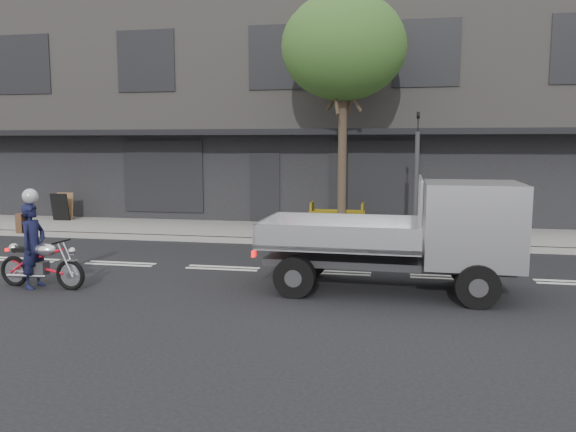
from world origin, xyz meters
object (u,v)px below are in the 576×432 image
(street_tree, at_px, (344,48))
(construction_barrier, at_px, (336,217))
(traffic_light_pole, at_px, (416,184))
(sandwich_board, at_px, (60,207))
(motorcycle, at_px, (41,263))
(flatbed_ute, at_px, (447,228))
(rider, at_px, (33,246))

(street_tree, bearing_deg, construction_barrier, 122.12)
(traffic_light_pole, xyz_separation_m, sandwich_board, (-11.45, 1.92, -1.04))
(motorcycle, distance_m, construction_barrier, 8.29)
(street_tree, distance_m, construction_barrier, 4.69)
(motorcycle, xyz_separation_m, flatbed_ute, (7.41, 0.97, 0.73))
(traffic_light_pole, xyz_separation_m, flatbed_ute, (0.37, -4.60, -0.44))
(rider, relative_size, flatbed_ute, 0.35)
(rider, bearing_deg, flatbed_ute, -79.06)
(motorcycle, distance_m, sandwich_board, 8.70)
(rider, relative_size, sandwich_board, 1.75)
(flatbed_ute, bearing_deg, street_tree, 114.97)
(flatbed_ute, bearing_deg, motorcycle, -170.99)
(motorcycle, xyz_separation_m, construction_barrier, (4.87, 6.71, 0.12))
(traffic_light_pole, relative_size, flatbed_ute, 0.76)
(motorcycle, bearing_deg, construction_barrier, 57.64)
(street_tree, relative_size, sandwich_board, 7.37)
(street_tree, bearing_deg, rider, -128.94)
(construction_barrier, height_order, sandwich_board, sandwich_board)
(rider, bearing_deg, motorcycle, -86.42)
(motorcycle, distance_m, flatbed_ute, 7.51)
(rider, distance_m, flatbed_ute, 7.63)
(rider, height_order, flatbed_ute, flatbed_ute)
(construction_barrier, relative_size, sandwich_board, 1.73)
(traffic_light_pole, relative_size, rider, 2.19)
(street_tree, height_order, construction_barrier, street_tree)
(traffic_light_pole, distance_m, sandwich_board, 11.66)
(traffic_light_pole, bearing_deg, construction_barrier, 152.52)
(street_tree, relative_size, motorcycle, 3.72)
(street_tree, distance_m, sandwich_board, 10.60)
(rider, xyz_separation_m, flatbed_ute, (7.56, 0.97, 0.41))
(flatbed_ute, bearing_deg, traffic_light_pole, 96.06)
(sandwich_board, bearing_deg, flatbed_ute, -33.07)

